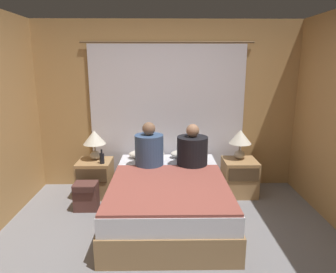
# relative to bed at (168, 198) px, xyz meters

# --- Properties ---
(ground_plane) EXTENTS (16.00, 16.00, 0.00)m
(ground_plane) POSITION_rel_bed_xyz_m (0.00, -0.81, -0.26)
(ground_plane) COLOR gray
(wall_back) EXTENTS (4.02, 0.06, 2.50)m
(wall_back) POSITION_rel_bed_xyz_m (0.00, 1.11, 0.99)
(wall_back) COLOR tan
(wall_back) RESTS_ON ground_plane
(curtain_panel) EXTENTS (2.50, 0.02, 2.19)m
(curtain_panel) POSITION_rel_bed_xyz_m (0.00, 1.05, 0.83)
(curtain_panel) COLOR silver
(curtain_panel) RESTS_ON ground_plane
(bed) EXTENTS (1.40, 2.00, 0.52)m
(bed) POSITION_rel_bed_xyz_m (0.00, 0.00, 0.00)
(bed) COLOR #99754C
(bed) RESTS_ON ground_plane
(nightstand_left) EXTENTS (0.48, 0.47, 0.52)m
(nightstand_left) POSITION_rel_bed_xyz_m (-1.05, 0.68, 0.00)
(nightstand_left) COLOR #A87F51
(nightstand_left) RESTS_ON ground_plane
(nightstand_right) EXTENTS (0.48, 0.47, 0.52)m
(nightstand_right) POSITION_rel_bed_xyz_m (1.05, 0.68, 0.00)
(nightstand_right) COLOR #A87F51
(nightstand_right) RESTS_ON ground_plane
(lamp_left) EXTENTS (0.32, 0.32, 0.43)m
(lamp_left) POSITION_rel_bed_xyz_m (-1.05, 0.76, 0.56)
(lamp_left) COLOR #B2A899
(lamp_left) RESTS_ON nightstand_left
(lamp_right) EXTENTS (0.32, 0.32, 0.43)m
(lamp_right) POSITION_rel_bed_xyz_m (1.05, 0.76, 0.56)
(lamp_right) COLOR #B2A899
(lamp_right) RESTS_ON nightstand_right
(pillow_left) EXTENTS (0.53, 0.30, 0.12)m
(pillow_left) POSITION_rel_bed_xyz_m (-0.31, 0.81, 0.33)
(pillow_left) COLOR silver
(pillow_left) RESTS_ON bed
(pillow_right) EXTENTS (0.53, 0.30, 0.12)m
(pillow_right) POSITION_rel_bed_xyz_m (0.31, 0.81, 0.33)
(pillow_right) COLOR silver
(pillow_right) RESTS_ON bed
(blanket_on_bed) EXTENTS (1.34, 1.37, 0.03)m
(blanket_on_bed) POSITION_rel_bed_xyz_m (0.00, -0.28, 0.28)
(blanket_on_bed) COLOR #994C42
(blanket_on_bed) RESTS_ON bed
(person_left_in_bed) EXTENTS (0.38, 0.38, 0.61)m
(person_left_in_bed) POSITION_rel_bed_xyz_m (-0.25, 0.44, 0.51)
(person_left_in_bed) COLOR #38517A
(person_left_in_bed) RESTS_ON bed
(person_right_in_bed) EXTENTS (0.41, 0.41, 0.58)m
(person_right_in_bed) POSITION_rel_bed_xyz_m (0.33, 0.44, 0.49)
(person_right_in_bed) COLOR black
(person_right_in_bed) RESTS_ON bed
(beer_bottle_on_left_stand) EXTENTS (0.07, 0.07, 0.20)m
(beer_bottle_on_left_stand) POSITION_rel_bed_xyz_m (-0.92, 0.57, 0.34)
(beer_bottle_on_left_stand) COLOR black
(beer_bottle_on_left_stand) RESTS_ON nightstand_left
(backpack_on_floor) EXTENTS (0.30, 0.25, 0.37)m
(backpack_on_floor) POSITION_rel_bed_xyz_m (-1.08, 0.24, -0.05)
(backpack_on_floor) COLOR brown
(backpack_on_floor) RESTS_ON ground_plane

